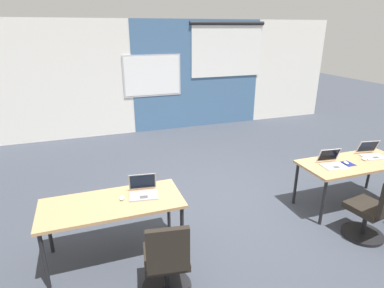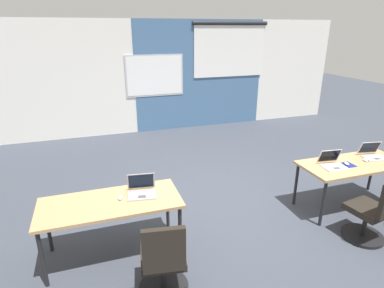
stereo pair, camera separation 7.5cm
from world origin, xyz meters
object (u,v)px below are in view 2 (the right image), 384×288
Objects in this scene: desk_near_left at (111,206)px; chair_near_left_inner at (163,264)px; mouse_near_left_inner at (120,197)px; laptop_near_right_inner at (333,163)px; desk_near_right at (353,167)px; mouse_near_right_end at (365,160)px; mouse_near_right_inner at (347,164)px; laptop_near_left_inner at (142,190)px; chair_near_right_inner at (373,215)px; laptop_near_right_end at (373,154)px.

chair_near_left_inner reaches higher than desk_near_left.
mouse_near_left_inner is 2.99m from laptop_near_right_inner.
desk_near_left is 0.95m from chair_near_left_inner.
mouse_near_right_end is (0.21, 0.00, 0.08)m from desk_near_right.
chair_near_left_inner is at bearing -62.11° from desk_near_left.
desk_near_left is at bearing 179.56° from mouse_near_right_inner.
desk_near_right is 4.36× the size of laptop_near_left_inner.
laptop_near_right_inner reaches higher than mouse_near_right_end.
desk_near_left is 0.40m from laptop_near_left_inner.
desk_near_right is 0.22m from mouse_near_right_end.
chair_near_left_inner is 2.70m from chair_near_right_inner.
chair_near_left_inner is 2.51× the size of laptop_near_right_inner.
desk_near_right is 1.74× the size of chair_near_left_inner.
laptop_near_left_inner is at bearing 178.90° from mouse_near_right_end.
mouse_near_left_inner is at bearing -164.06° from laptop_near_left_inner.
chair_near_right_inner reaches higher than desk_near_left.
laptop_near_left_inner is at bearing 9.83° from desk_near_left.
desk_near_left is 4.21× the size of laptop_near_right_end.
laptop_near_left_inner is at bearing -169.52° from laptop_near_right_end.
laptop_near_right_inner is (-0.83, -0.09, 0.00)m from laptop_near_right_end.
laptop_near_right_end is at bearing 0.93° from mouse_near_left_inner.
chair_near_left_inner is 1.00× the size of chair_near_right_inner.
mouse_near_left_inner is at bearing -61.16° from chair_near_left_inner.
chair_near_right_inner reaches higher than desk_near_right.
desk_near_right is at bearing -124.72° from chair_near_right_inner.
chair_near_left_inner is (0.30, -0.83, -0.36)m from mouse_near_left_inner.
laptop_near_left_inner is 0.40× the size of chair_near_left_inner.
mouse_near_right_end is 1.03m from chair_near_right_inner.
laptop_near_right_inner reaches higher than mouse_near_left_inner.
laptop_near_right_end is at bearing 11.76° from desk_near_right.
mouse_near_left_inner is at bearing -173.36° from laptop_near_right_inner.
chair_near_right_inner reaches higher than mouse_near_left_inner.
mouse_near_right_inner reaches higher than mouse_near_left_inner.
desk_near_left is 1.00× the size of desk_near_right.
laptop_near_left_inner reaches higher than desk_near_right.
desk_near_left is 0.15m from mouse_near_left_inner.
chair_near_right_inner is at bearing -123.44° from laptop_near_right_end.
mouse_near_right_end is 0.31× the size of laptop_near_right_inner.
chair_near_left_inner and chair_near_right_inner have the same top height.
desk_near_right is 0.90m from chair_near_right_inner.
laptop_near_right_inner reaches higher than chair_near_right_inner.
chair_near_right_inner is (3.01, -0.79, -0.36)m from mouse_near_left_inner.
mouse_near_right_inner is at bearing -0.44° from desk_near_left.
chair_near_left_inner reaches higher than mouse_near_right_inner.
mouse_near_right_inner is (2.91, 0.77, 0.36)m from chair_near_left_inner.
laptop_near_right_end is at bearing 1.33° from desk_near_left.
desk_near_right is 14.52× the size of mouse_near_right_inner.
laptop_near_right_inner is (-0.39, 0.00, 0.11)m from desk_near_right.
mouse_near_right_end reaches higher than desk_near_right.
mouse_near_left_inner is at bearing 179.55° from mouse_near_right_end.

